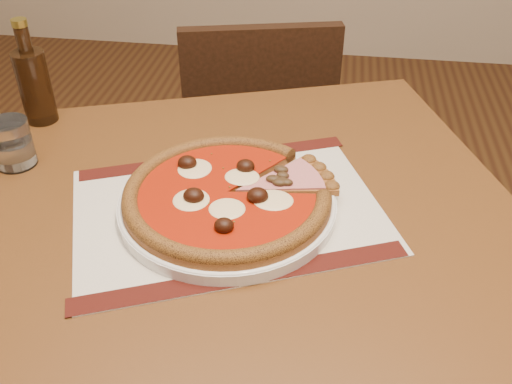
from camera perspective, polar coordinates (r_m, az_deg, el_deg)
table at (r=0.90m, az=-0.19°, el=-7.50°), size 1.02×1.02×0.75m
chair_far at (r=1.59m, az=0.08°, el=5.53°), size 0.46×0.46×0.81m
placemat at (r=0.85m, az=-2.84°, el=-1.79°), size 0.53×0.47×0.00m
plate at (r=0.84m, az=-2.86°, el=-1.25°), size 0.32×0.32×0.02m
pizza at (r=0.83m, az=-2.91°, el=-0.17°), size 0.30×0.30×0.04m
ham_slice at (r=0.87m, az=3.41°, el=1.67°), size 0.15×0.12×0.02m
water_glass at (r=1.01m, az=-23.21°, el=4.49°), size 0.08×0.08×0.08m
bottle at (r=1.12m, az=-21.30°, el=10.12°), size 0.06×0.06×0.19m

